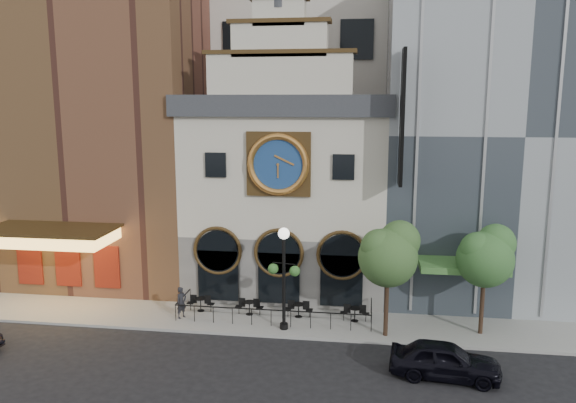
% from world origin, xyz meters
% --- Properties ---
extents(ground, '(120.00, 120.00, 0.00)m').
position_xyz_m(ground, '(0.00, 0.00, 0.00)').
color(ground, black).
rests_on(ground, ground).
extents(sidewalk, '(44.00, 5.00, 0.15)m').
position_xyz_m(sidewalk, '(0.00, 2.50, 0.07)').
color(sidewalk, gray).
rests_on(sidewalk, ground).
extents(clock_building, '(12.60, 8.78, 18.65)m').
position_xyz_m(clock_building, '(0.00, 7.82, 6.69)').
color(clock_building, '#605E5B').
rests_on(clock_building, ground).
extents(theater_building, '(14.00, 15.60, 25.00)m').
position_xyz_m(theater_building, '(-13.00, 9.96, 12.60)').
color(theater_building, brown).
rests_on(theater_building, ground).
extents(retail_building, '(14.00, 14.40, 20.00)m').
position_xyz_m(retail_building, '(12.99, 9.99, 10.14)').
color(retail_building, gray).
rests_on(retail_building, ground).
extents(cafe_railing, '(10.60, 2.60, 0.90)m').
position_xyz_m(cafe_railing, '(0.00, 2.50, 0.60)').
color(cafe_railing, black).
rests_on(cafe_railing, sidewalk).
extents(bistro_0, '(1.58, 0.68, 0.90)m').
position_xyz_m(bistro_0, '(-4.36, 2.77, 0.61)').
color(bistro_0, black).
rests_on(bistro_0, sidewalk).
extents(bistro_1, '(1.58, 0.68, 0.90)m').
position_xyz_m(bistro_1, '(-1.49, 2.64, 0.61)').
color(bistro_1, black).
rests_on(bistro_1, sidewalk).
extents(bistro_2, '(1.58, 0.68, 0.90)m').
position_xyz_m(bistro_2, '(1.30, 2.66, 0.61)').
color(bistro_2, black).
rests_on(bistro_2, sidewalk).
extents(bistro_3, '(1.58, 0.68, 0.90)m').
position_xyz_m(bistro_3, '(4.42, 2.50, 0.61)').
color(bistro_3, black).
rests_on(bistro_3, sidewalk).
extents(car_right, '(4.97, 2.42, 1.63)m').
position_xyz_m(car_right, '(8.48, -3.01, 0.82)').
color(car_right, black).
rests_on(car_right, ground).
extents(pedestrian, '(0.70, 0.77, 1.77)m').
position_xyz_m(pedestrian, '(-5.11, 1.65, 1.03)').
color(pedestrian, black).
rests_on(pedestrian, sidewalk).
extents(lamppost, '(1.73, 0.80, 5.48)m').
position_xyz_m(lamppost, '(0.73, 0.93, 3.54)').
color(lamppost, black).
rests_on(lamppost, sidewalk).
extents(tree_left, '(3.10, 2.99, 5.98)m').
position_xyz_m(tree_left, '(6.08, 0.89, 4.53)').
color(tree_left, '#382619').
rests_on(tree_left, sidewalk).
extents(tree_right, '(2.98, 2.87, 5.74)m').
position_xyz_m(tree_right, '(10.96, 1.83, 4.36)').
color(tree_right, '#382619').
rests_on(tree_right, sidewalk).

